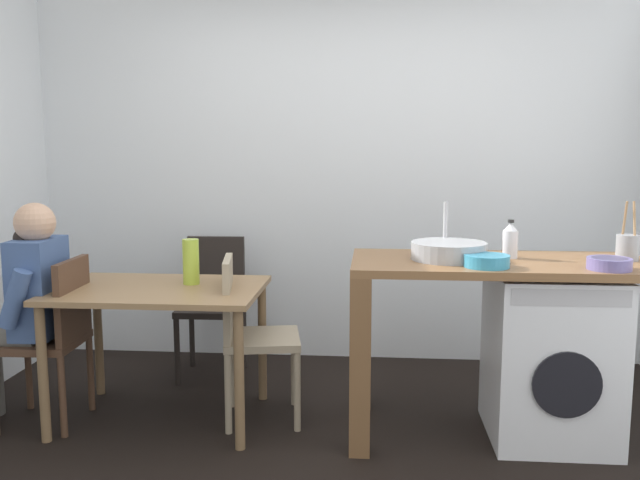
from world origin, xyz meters
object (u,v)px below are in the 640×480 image
at_px(seated_person, 24,302).
at_px(chair_person_seat, 55,332).
at_px(dining_table, 160,305).
at_px(bottle_tall_green, 510,241).
at_px(chair_spare_by_wall, 213,297).
at_px(vase, 191,262).
at_px(colander, 609,263).
at_px(utensil_crock, 627,247).
at_px(chair_opposite, 248,329).
at_px(mixing_bowl, 487,260).
at_px(washing_machine, 550,356).

bearing_deg(seated_person, chair_person_seat, -90.00).
relative_size(dining_table, bottle_tall_green, 5.53).
distance_m(chair_spare_by_wall, bottle_tall_green, 1.97).
bearing_deg(bottle_tall_green, seated_person, -177.01).
bearing_deg(chair_spare_by_wall, vase, 93.19).
relative_size(dining_table, colander, 5.50).
xyz_separation_m(utensil_crock, colander, (-0.18, -0.27, -0.04)).
bearing_deg(vase, utensil_crock, -2.41).
relative_size(utensil_crock, colander, 1.50).
bearing_deg(chair_opposite, seated_person, -92.97).
height_order(chair_person_seat, colander, colander).
bearing_deg(utensil_crock, seated_person, -178.03).
bearing_deg(mixing_bowl, chair_person_seat, 176.19).
relative_size(chair_spare_by_wall, mixing_bowl, 4.19).
height_order(chair_person_seat, bottle_tall_green, bottle_tall_green).
relative_size(dining_table, mixing_bowl, 5.12).
relative_size(chair_opposite, vase, 3.62).
xyz_separation_m(bottle_tall_green, vase, (-1.70, 0.07, -0.15)).
distance_m(chair_person_seat, utensil_crock, 3.01).
relative_size(chair_person_seat, chair_opposite, 1.00).
bearing_deg(vase, colander, -9.92).
relative_size(bottle_tall_green, vase, 0.80).
height_order(colander, vase, vase).
relative_size(washing_machine, utensil_crock, 2.87).
bearing_deg(seated_person, colander, -95.24).
bearing_deg(dining_table, chair_spare_by_wall, 82.75).
height_order(bottle_tall_green, colander, bottle_tall_green).
height_order(chair_spare_by_wall, utensil_crock, utensil_crock).
distance_m(utensil_crock, vase, 2.28).
distance_m(chair_opposite, washing_machine, 1.58).
xyz_separation_m(dining_table, colander, (2.24, -0.27, 0.31)).
distance_m(chair_opposite, vase, 0.49).
height_order(chair_opposite, washing_machine, chair_opposite).
xyz_separation_m(dining_table, mixing_bowl, (1.68, -0.25, 0.31)).
height_order(bottle_tall_green, vase, bottle_tall_green).
height_order(chair_opposite, chair_spare_by_wall, same).
height_order(utensil_crock, vase, utensil_crock).
xyz_separation_m(mixing_bowl, colander, (0.56, -0.02, -0.00)).
height_order(chair_opposite, vase, vase).
xyz_separation_m(chair_opposite, vase, (-0.33, 0.06, 0.36)).
xyz_separation_m(seated_person, washing_machine, (2.76, 0.06, -0.24)).
height_order(chair_spare_by_wall, vase, vase).
xyz_separation_m(bottle_tall_green, mixing_bowl, (-0.16, -0.28, -0.06)).
xyz_separation_m(chair_person_seat, vase, (0.70, 0.20, 0.36)).
distance_m(dining_table, chair_opposite, 0.50).
height_order(utensil_crock, colander, utensil_crock).
bearing_deg(chair_opposite, vase, -110.60).
distance_m(dining_table, utensil_crock, 2.45).
relative_size(chair_spare_by_wall, bottle_tall_green, 4.53).
height_order(dining_table, bottle_tall_green, bottle_tall_green).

